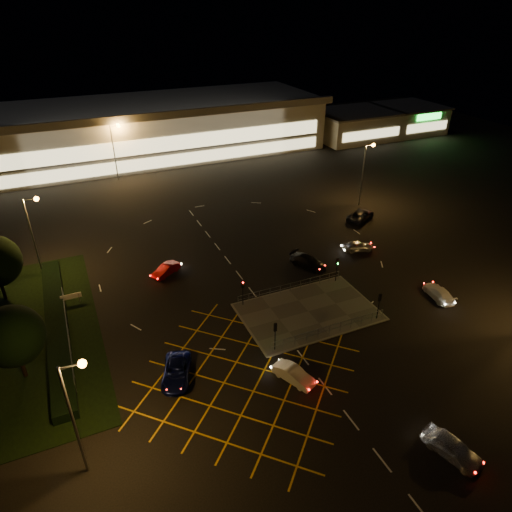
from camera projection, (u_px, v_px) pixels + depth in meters
name	position (u px, v px, depth m)	size (l,w,h in m)	color
ground	(283.00, 307.00, 50.22)	(180.00, 180.00, 0.00)	black
pedestrian_island	(308.00, 312.00, 49.31)	(14.00, 9.00, 0.12)	#4C4944
grass_verge	(4.00, 342.00, 45.09)	(18.00, 30.00, 0.08)	black
hedge	(57.00, 325.00, 46.63)	(2.00, 26.00, 1.00)	black
supermarket	(152.00, 128.00, 96.66)	(72.00, 26.50, 10.50)	beige
retail_unit_a	(354.00, 124.00, 107.58)	(18.80, 14.80, 6.35)	beige
retail_unit_b	(408.00, 118.00, 113.20)	(14.80, 14.80, 6.35)	beige
streetlight_sw	(76.00, 404.00, 29.85)	(1.78, 0.56, 10.03)	slate
streetlight_nw	(34.00, 226.00, 52.91)	(1.78, 0.56, 10.03)	slate
streetlight_ne	(366.00, 166.00, 71.40)	(1.78, 0.56, 10.03)	slate
streetlight_far_left	(115.00, 144.00, 81.61)	(1.78, 0.56, 10.03)	slate
streetlight_far_right	(305.00, 120.00, 97.28)	(1.78, 0.56, 10.03)	slate
signal_sw	(275.00, 331.00, 42.89)	(0.28, 0.30, 3.15)	black
signal_se	(379.00, 301.00, 47.11)	(0.28, 0.30, 3.15)	black
signal_nw	(243.00, 288.00, 49.21)	(0.28, 0.30, 3.15)	black
signal_ne	(337.00, 265.00, 53.44)	(0.28, 0.30, 3.15)	black
tree_e	(13.00, 336.00, 38.75)	(5.40, 5.40, 7.35)	black
car_near_silver	(452.00, 447.00, 33.73)	(1.82, 4.53, 1.54)	silver
car_queue_white	(294.00, 374.00, 40.34)	(1.40, 4.02, 1.32)	silver
car_left_blue	(176.00, 372.00, 40.56)	(2.37, 5.14, 1.43)	#0D144F
car_far_dkgrey	(308.00, 262.00, 57.29)	(2.01, 4.95, 1.44)	black
car_right_silver	(358.00, 246.00, 60.83)	(1.63, 4.06, 1.38)	silver
car_circ_red	(166.00, 270.00, 55.70)	(1.38, 3.95, 1.30)	maroon
car_east_grey	(360.00, 215.00, 69.22)	(2.47, 5.37, 1.49)	black
car_approach_white	(439.00, 293.00, 51.39)	(1.82, 4.49, 1.30)	silver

